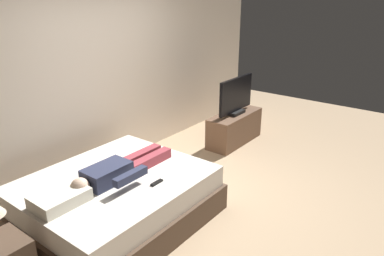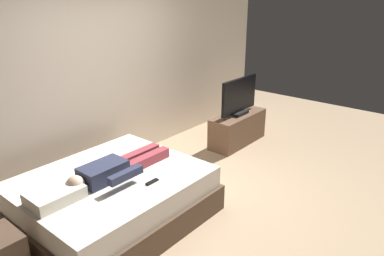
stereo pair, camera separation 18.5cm
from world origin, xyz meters
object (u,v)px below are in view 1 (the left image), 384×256
object	(u,v)px
bed	(116,200)
tv_stand	(234,128)
person	(118,170)
pillow	(60,198)
tv	(236,97)
remote	(157,183)

from	to	relation	value
bed	tv_stand	size ratio (longest dim) A/B	1.74
bed	tv_stand	xyz separation A→B (m)	(2.68, 0.15, -0.01)
person	tv_stand	bearing A→B (deg)	4.00
pillow	tv	size ratio (longest dim) A/B	0.55
bed	pillow	bearing A→B (deg)	180.00
tv	tv_stand	bearing A→B (deg)	26.57
pillow	person	bearing A→B (deg)	-3.00
tv	bed	bearing A→B (deg)	-176.79
bed	tv_stand	bearing A→B (deg)	3.21
remote	tv_stand	bearing A→B (deg)	13.29
tv_stand	tv	bearing A→B (deg)	-153.43
tv	remote	bearing A→B (deg)	-166.71
tv_stand	pillow	bearing A→B (deg)	-177.41
remote	tv	distance (m)	2.58
tv_stand	tv	xyz separation A→B (m)	(-0.00, -0.00, 0.53)
remote	pillow	bearing A→B (deg)	151.74
remote	tv	bearing A→B (deg)	13.29
remote	tv	size ratio (longest dim) A/B	0.17
bed	person	bearing A→B (deg)	-50.46
pillow	tv	world-z (taller)	tv
tv_stand	tv	distance (m)	0.53
remote	person	bearing A→B (deg)	110.47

